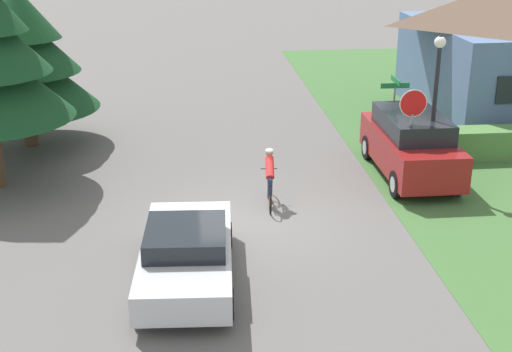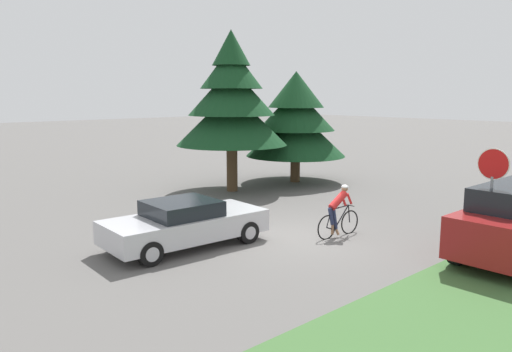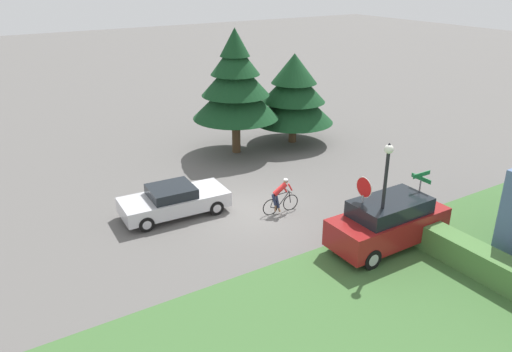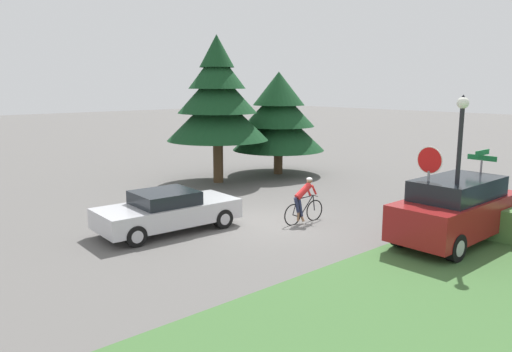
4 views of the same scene
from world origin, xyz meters
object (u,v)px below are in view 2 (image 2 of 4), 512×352
object	(u,v)px
cyclist	(338,212)
conifer_tall_far	(296,120)
conifer_tall_near	(232,101)
sedan_left_lane	(185,224)
stop_sign	(492,182)

from	to	relation	value
cyclist	conifer_tall_far	xyz separation A→B (m)	(-7.26, 5.89, 2.20)
conifer_tall_far	conifer_tall_near	bearing A→B (deg)	-93.71
cyclist	sedan_left_lane	bearing A→B (deg)	154.51
sedan_left_lane	conifer_tall_near	xyz separation A→B (m)	(-5.29, 6.05, 3.19)
stop_sign	conifer_tall_far	bearing A→B (deg)	-24.15
conifer_tall_near	conifer_tall_far	bearing A→B (deg)	86.29
sedan_left_lane	conifer_tall_far	bearing A→B (deg)	30.66
cyclist	conifer_tall_near	bearing A→B (deg)	78.03
sedan_left_lane	conifer_tall_near	world-z (taller)	conifer_tall_near
cyclist	conifer_tall_far	bearing A→B (deg)	55.27
stop_sign	conifer_tall_far	distance (m)	12.36
sedan_left_lane	conifer_tall_near	bearing A→B (deg)	44.44
cyclist	stop_sign	distance (m)	4.25
cyclist	conifer_tall_near	distance (m)	8.40
conifer_tall_near	conifer_tall_far	xyz separation A→B (m)	(0.24, 3.70, -0.90)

